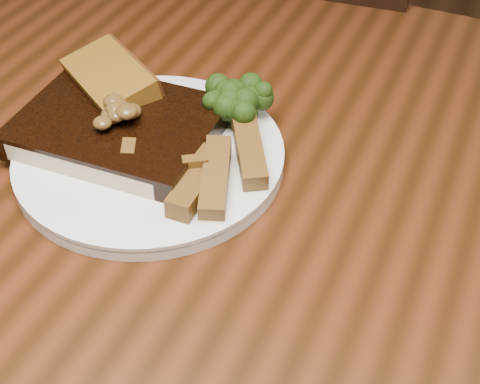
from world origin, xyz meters
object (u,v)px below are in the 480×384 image
(potato_wedges, at_px, (207,155))
(chair_far, at_px, (272,84))
(garlic_bread, at_px, (112,95))
(steak, at_px, (119,128))
(dining_table, at_px, (238,267))
(plate, at_px, (150,157))

(potato_wedges, bearing_deg, chair_far, 104.62)
(garlic_bread, height_order, potato_wedges, same)
(steak, relative_size, potato_wedges, 1.62)
(dining_table, xyz_separation_m, chair_far, (-0.18, 0.54, -0.15))
(chair_far, xyz_separation_m, steak, (0.04, -0.52, 0.27))
(dining_table, xyz_separation_m, plate, (-0.10, 0.02, 0.10))
(plate, height_order, garlic_bread, garlic_bread)
(steak, relative_size, garlic_bread, 1.70)
(chair_far, distance_m, potato_wedges, 0.60)
(plate, distance_m, garlic_bread, 0.10)
(plate, bearing_deg, garlic_bread, 144.18)
(chair_far, xyz_separation_m, potato_wedges, (0.14, -0.52, 0.27))
(dining_table, distance_m, chair_far, 0.59)
(chair_far, bearing_deg, potato_wedges, 98.78)
(chair_far, bearing_deg, garlic_bread, 84.13)
(dining_table, distance_m, potato_wedges, 0.13)
(dining_table, relative_size, potato_wedges, 13.76)
(garlic_bread, relative_size, potato_wedges, 0.96)
(chair_far, relative_size, plate, 3.49)
(chair_far, height_order, steak, chair_far)
(plate, xyz_separation_m, garlic_bread, (-0.08, 0.05, 0.02))
(steak, bearing_deg, plate, -13.07)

